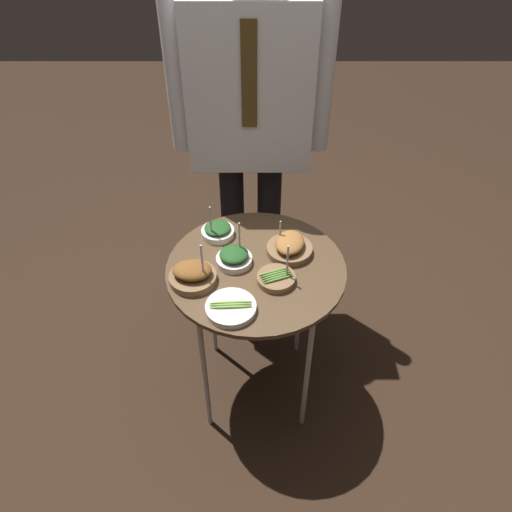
{
  "coord_description": "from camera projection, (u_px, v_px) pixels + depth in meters",
  "views": [
    {
      "loc": [
        0.0,
        -1.33,
        1.96
      ],
      "look_at": [
        0.0,
        0.0,
        0.78
      ],
      "focal_mm": 35.0,
      "sensor_mm": 36.0,
      "label": 1
    }
  ],
  "objects": [
    {
      "name": "bowl_roast_mid_left",
      "position": [
        193.0,
        274.0,
        1.73
      ],
      "size": [
        0.17,
        0.17,
        0.18
      ],
      "color": "brown",
      "rests_on": "serving_cart"
    },
    {
      "name": "ground_plane",
      "position": [
        256.0,
        383.0,
        2.29
      ],
      "size": [
        8.0,
        8.0,
        0.0
      ],
      "primitive_type": "plane",
      "color": "black"
    },
    {
      "name": "waiter_figure",
      "position": [
        250.0,
        104.0,
        1.96
      ],
      "size": [
        0.64,
        0.24,
        1.74
      ],
      "color": "black",
      "rests_on": "ground_plane"
    },
    {
      "name": "bowl_roast_near_rim",
      "position": [
        290.0,
        247.0,
        1.84
      ],
      "size": [
        0.17,
        0.17,
        0.12
      ],
      "color": "brown",
      "rests_on": "serving_cart"
    },
    {
      "name": "bowl_asparagus_front_right",
      "position": [
        276.0,
        278.0,
        1.74
      ],
      "size": [
        0.14,
        0.14,
        0.16
      ],
      "color": "brown",
      "rests_on": "serving_cart"
    },
    {
      "name": "bowl_spinach_front_center",
      "position": [
        218.0,
        231.0,
        1.93
      ],
      "size": [
        0.13,
        0.13,
        0.15
      ],
      "color": "white",
      "rests_on": "serving_cart"
    },
    {
      "name": "bowl_spinach_back_right",
      "position": [
        234.0,
        257.0,
        1.8
      ],
      "size": [
        0.13,
        0.13,
        0.16
      ],
      "color": "silver",
      "rests_on": "serving_cart"
    },
    {
      "name": "bowl_asparagus_center",
      "position": [
        231.0,
        308.0,
        1.64
      ],
      "size": [
        0.17,
        0.17,
        0.03
      ],
      "color": "silver",
      "rests_on": "serving_cart"
    },
    {
      "name": "serving_cart",
      "position": [
        256.0,
        277.0,
        1.84
      ],
      "size": [
        0.66,
        0.66,
        0.73
      ],
      "color": "brown",
      "rests_on": "ground_plane"
    }
  ]
}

